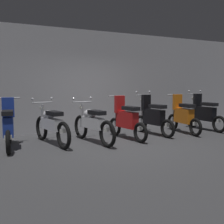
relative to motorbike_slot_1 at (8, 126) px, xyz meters
The scene contains 9 objects.
ground_plane 2.68m from the motorbike_slot_1, 19.02° to the right, with size 80.00×80.00×0.00m, color #424244.
back_wall 3.19m from the motorbike_slot_1, 33.99° to the left, with size 16.00×0.30×3.19m, color #ADADB2.
motorbike_slot_1 is the anchor object (origin of this frame).
motorbike_slot_2 0.99m from the motorbike_slot_1, ahead, with size 0.63×1.93×1.15m.
motorbike_slot_3 2.01m from the motorbike_slot_1, ahead, with size 0.59×1.94×1.15m.
motorbike_slot_4 2.99m from the motorbike_slot_1, ahead, with size 0.56×1.68×1.18m.
motorbike_slot_5 3.98m from the motorbike_slot_1, ahead, with size 0.58×1.68×1.29m.
motorbike_slot_6 4.99m from the motorbike_slot_1, ahead, with size 0.56×1.68×1.18m.
motorbike_slot_7 5.98m from the motorbike_slot_1, ahead, with size 0.59×1.68×1.29m.
Camera 1 is at (-2.98, -5.76, 1.50)m, focal length 43.16 mm.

